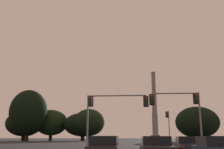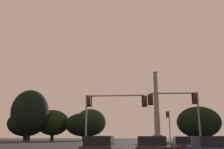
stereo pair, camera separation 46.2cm
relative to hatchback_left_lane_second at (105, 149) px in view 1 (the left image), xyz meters
The scene contains 13 objects.
hatchback_left_lane_second is the anchor object (origin of this frame).
sedan_center_lane_second 3.08m from the hatchback_left_lane_second, ahead, with size 2.00×4.71×1.43m.
sedan_right_lane_front 8.21m from the hatchback_left_lane_second, 42.67° to the left, with size 2.19×4.78×1.43m.
traffic_light_overhead_left 13.22m from the hatchback_left_lane_second, 93.92° to the left, with size 6.90×0.50×5.94m.
traffic_light_overhead_right 15.13m from the hatchback_left_lane_second, 60.37° to the left, with size 5.53×0.50×6.13m.
traffic_light_far_right 38.74m from the hatchback_left_lane_second, 76.47° to the left, with size 0.78×0.50×6.45m.
smokestack 167.65m from the hatchback_left_lane_second, 83.83° to the left, with size 6.20×6.20×46.24m.
treeline_far_right 78.29m from the hatchback_left_lane_second, 115.06° to the left, with size 12.61×11.35×17.07m.
treeline_left_mid 76.55m from the hatchback_left_lane_second, 101.33° to the left, with size 13.30×11.97×9.57m.
treeline_far_left 86.02m from the hatchback_left_lane_second, 115.48° to the left, with size 13.31×11.98×10.66m.
treeline_center_left 82.21m from the hatchback_left_lane_second, 109.23° to the left, with size 11.70×10.53×10.96m.
treeline_right_mid 76.92m from the hatchback_left_lane_second, 99.73° to the left, with size 10.79×9.71×11.00m.
treeline_center_right 75.48m from the hatchback_left_lane_second, 72.18° to the left, with size 13.99×12.59×11.09m.
Camera 1 is at (-1.36, -2.92, 1.38)m, focal length 42.00 mm.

